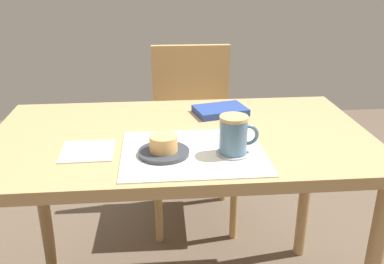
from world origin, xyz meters
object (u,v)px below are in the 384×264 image
(pastry_plate, at_px, (164,152))
(coffee_mug, at_px, (234,135))
(wooden_chair, at_px, (193,127))
(pastry, at_px, (163,143))
(small_book, at_px, (220,110))
(dining_table, at_px, (181,158))

(pastry_plate, height_order, coffee_mug, coffee_mug)
(wooden_chair, height_order, pastry, wooden_chair)
(coffee_mug, distance_m, small_book, 0.36)
(wooden_chair, bearing_deg, dining_table, 82.69)
(pastry_plate, bearing_deg, dining_table, 69.66)
(dining_table, height_order, pastry_plate, pastry_plate)
(coffee_mug, bearing_deg, pastry_plate, 175.84)
(pastry_plate, height_order, small_book, small_book)
(coffee_mug, bearing_deg, small_book, 87.44)
(pastry_plate, xyz_separation_m, coffee_mug, (0.20, -0.01, 0.05))
(pastry_plate, bearing_deg, pastry, 180.00)
(wooden_chair, bearing_deg, coffee_mug, 93.49)
(wooden_chair, distance_m, coffee_mug, 0.92)
(wooden_chair, bearing_deg, small_book, 97.04)
(pastry_plate, distance_m, coffee_mug, 0.21)
(dining_table, distance_m, coffee_mug, 0.27)
(coffee_mug, bearing_deg, dining_table, 127.93)
(dining_table, distance_m, pastry_plate, 0.20)
(dining_table, distance_m, pastry, 0.21)
(coffee_mug, height_order, small_book, coffee_mug)
(coffee_mug, xyz_separation_m, small_book, (0.02, 0.35, -0.05))
(pastry_plate, xyz_separation_m, small_book, (0.21, 0.34, 0.00))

